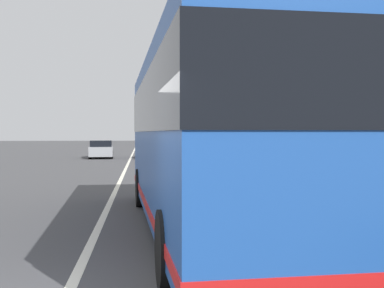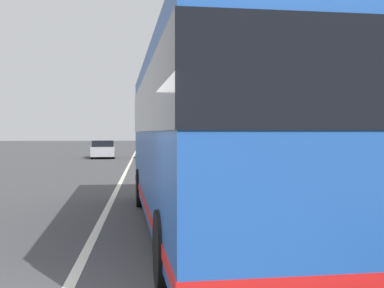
% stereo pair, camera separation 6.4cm
% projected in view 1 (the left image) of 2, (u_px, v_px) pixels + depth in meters
% --- Properties ---
extents(sidewalk_curb, '(110.00, 3.60, 0.14)m').
position_uv_depth(sidewalk_curb, '(337.00, 191.00, 15.58)').
color(sidewalk_curb, '#9E998E').
rests_on(sidewalk_curb, ground).
extents(lane_divider_line, '(110.00, 0.16, 0.01)m').
position_uv_depth(lane_divider_line, '(113.00, 196.00, 14.83)').
color(lane_divider_line, silver).
rests_on(lane_divider_line, ground).
extents(coach_bus, '(10.74, 3.03, 3.41)m').
position_uv_depth(coach_bus, '(206.00, 132.00, 9.50)').
color(coach_bus, '#1E4C9E').
rests_on(coach_bus, ground).
extents(car_far_distant, '(4.44, 2.06, 1.35)m').
position_uv_depth(car_far_distant, '(101.00, 149.00, 36.86)').
color(car_far_distant, gray).
rests_on(car_far_distant, ground).
extents(car_ahead_same_lane, '(4.66, 1.84, 1.41)m').
position_uv_depth(car_ahead_same_lane, '(153.00, 149.00, 36.60)').
color(car_ahead_same_lane, navy).
rests_on(car_ahead_same_lane, ground).
extents(utility_pole, '(0.24, 0.24, 7.25)m').
position_uv_depth(utility_pole, '(358.00, 79.00, 14.68)').
color(utility_pole, slate).
rests_on(utility_pole, ground).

